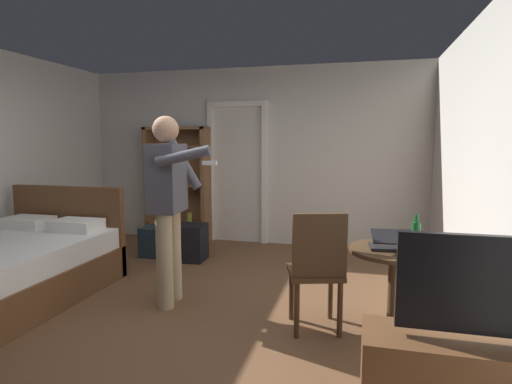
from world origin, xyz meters
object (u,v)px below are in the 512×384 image
(laptop, at_px, (392,243))
(suitcase_dark, at_px, (162,241))
(bookshelf, at_px, (179,180))
(person_blue_shirt, at_px, (169,197))
(wooden_chair, at_px, (317,267))
(bed, at_px, (5,270))
(suitcase_small, at_px, (188,242))
(tv_flatscreen, at_px, (481,374))
(side_table, at_px, (393,277))
(bottle_on_table, at_px, (416,237))

(laptop, relative_size, suitcase_dark, 0.66)
(bookshelf, height_order, person_blue_shirt, person_blue_shirt)
(bookshelf, distance_m, person_blue_shirt, 2.55)
(wooden_chair, bearing_deg, person_blue_shirt, 169.62)
(bed, distance_m, laptop, 3.58)
(bookshelf, distance_m, suitcase_small, 1.34)
(tv_flatscreen, distance_m, side_table, 1.09)
(suitcase_dark, bearing_deg, suitcase_small, -14.44)
(bookshelf, bearing_deg, laptop, -40.66)
(bed, distance_m, person_blue_shirt, 1.77)
(bed, bearing_deg, person_blue_shirt, 11.72)
(bottle_on_table, xyz_separation_m, person_blue_shirt, (-2.13, 0.23, 0.20))
(bed, height_order, side_table, bed)
(side_table, relative_size, suitcase_dark, 1.31)
(side_table, xyz_separation_m, person_blue_shirt, (-1.99, 0.15, 0.55))
(bookshelf, relative_size, bottle_on_table, 5.97)
(side_table, bearing_deg, wooden_chair, -169.85)
(bottle_on_table, distance_m, person_blue_shirt, 2.15)
(side_table, relative_size, suitcase_small, 1.49)
(bottle_on_table, height_order, suitcase_dark, bottle_on_table)
(bookshelf, height_order, laptop, bookshelf)
(tv_flatscreen, bearing_deg, bottle_on_table, 104.55)
(person_blue_shirt, bearing_deg, bookshelf, 112.91)
(wooden_chair, bearing_deg, tv_flatscreen, -42.75)
(wooden_chair, xyz_separation_m, suitcase_dark, (-2.24, 1.72, -0.35))
(suitcase_dark, bearing_deg, laptop, -32.35)
(tv_flatscreen, bearing_deg, suitcase_small, 137.90)
(bed, xyz_separation_m, bottle_on_table, (3.71, 0.10, 0.52))
(suitcase_dark, xyz_separation_m, suitcase_small, (0.42, -0.09, 0.04))
(bookshelf, bearing_deg, suitcase_small, -59.68)
(side_table, bearing_deg, bed, -177.17)
(bed, distance_m, tv_flatscreen, 4.04)
(bed, height_order, bookshelf, bookshelf)
(laptop, height_order, suitcase_small, laptop)
(side_table, height_order, person_blue_shirt, person_blue_shirt)
(suitcase_dark, distance_m, suitcase_small, 0.43)
(laptop, relative_size, person_blue_shirt, 0.20)
(side_table, distance_m, wooden_chair, 0.60)
(laptop, bearing_deg, bottle_on_table, -12.56)
(wooden_chair, relative_size, suitcase_small, 2.11)
(bed, height_order, laptop, bed)
(bookshelf, distance_m, tv_flatscreen, 4.90)
(bottle_on_table, bearing_deg, suitcase_small, 147.90)
(bed, distance_m, suitcase_dark, 1.94)
(bed, relative_size, person_blue_shirt, 1.16)
(suitcase_dark, bearing_deg, bookshelf, 97.97)
(wooden_chair, distance_m, suitcase_small, 2.46)
(laptop, bearing_deg, wooden_chair, -173.67)
(person_blue_shirt, bearing_deg, suitcase_small, 107.08)
(laptop, bearing_deg, suitcase_dark, 149.41)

